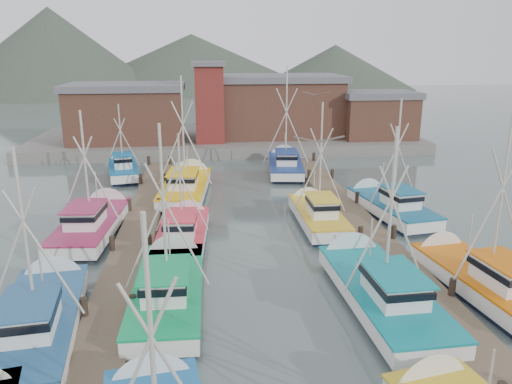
{
  "coord_description": "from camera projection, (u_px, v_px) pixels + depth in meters",
  "views": [
    {
      "loc": [
        -2.96,
        -21.14,
        11.08
      ],
      "look_at": [
        0.27,
        8.0,
        2.6
      ],
      "focal_mm": 35.0,
      "sensor_mm": 36.0,
      "label": 1
    }
  ],
  "objects": [
    {
      "name": "distant_hills",
      "position": [
        165.0,
        89.0,
        139.28
      ],
      "size": [
        175.0,
        140.0,
        42.0
      ],
      "color": "#424D40",
      "rests_on": "ground"
    },
    {
      "name": "boat_7",
      "position": [
        479.0,
        278.0,
        23.38
      ],
      "size": [
        3.89,
        9.32,
        9.59
      ],
      "rotation": [
        0.0,
        0.0,
        0.12
      ],
      "color": "#0F1934",
      "rests_on": "ground"
    },
    {
      "name": "boat_11",
      "position": [
        388.0,
        205.0,
        34.29
      ],
      "size": [
        4.03,
        9.09,
        8.73
      ],
      "rotation": [
        0.0,
        0.0,
        0.16
      ],
      "color": "#0F1934",
      "rests_on": "ground"
    },
    {
      "name": "boat_12",
      "position": [
        187.0,
        186.0,
        39.19
      ],
      "size": [
        4.14,
        10.45,
        10.12
      ],
      "rotation": [
        0.0,
        0.0,
        -0.1
      ],
      "color": "#0F1934",
      "rests_on": "ground"
    },
    {
      "name": "boat_14",
      "position": [
        123.0,
        169.0,
        44.71
      ],
      "size": [
        3.7,
        7.99,
        7.05
      ],
      "rotation": [
        0.0,
        0.0,
        0.19
      ],
      "color": "#0F1934",
      "rests_on": "ground"
    },
    {
      "name": "boat_10",
      "position": [
        94.0,
        222.0,
        30.96
      ],
      "size": [
        3.67,
        9.73,
        8.53
      ],
      "rotation": [
        0.0,
        0.0,
        -0.08
      ],
      "color": "#0F1934",
      "rests_on": "ground"
    },
    {
      "name": "boat_4",
      "position": [
        169.0,
        286.0,
        22.64
      ],
      "size": [
        3.67,
        9.49,
        9.03
      ],
      "rotation": [
        0.0,
        0.0,
        -0.02
      ],
      "color": "#0F1934",
      "rests_on": "ground"
    },
    {
      "name": "lookout_tower",
      "position": [
        209.0,
        102.0,
        53.33
      ],
      "size": [
        3.6,
        3.6,
        8.5
      ],
      "color": "maroon",
      "rests_on": "quay"
    },
    {
      "name": "dock_left",
      "position": [
        129.0,
        259.0,
        26.64
      ],
      "size": [
        2.3,
        46.0,
        1.5
      ],
      "color": "#4D3C2F",
      "rests_on": "ground"
    },
    {
      "name": "gull_near",
      "position": [
        319.0,
        140.0,
        14.91
      ],
      "size": [
        1.55,
        0.62,
        0.24
      ],
      "rotation": [
        0.0,
        0.0,
        -0.09
      ],
      "color": "gray",
      "rests_on": "ground"
    },
    {
      "name": "shed_left",
      "position": [
        127.0,
        112.0,
        54.63
      ],
      "size": [
        12.72,
        8.48,
        6.2
      ],
      "color": "#553126",
      "rests_on": "quay"
    },
    {
      "name": "gull_far",
      "position": [
        316.0,
        94.0,
        27.53
      ],
      "size": [
        1.51,
        0.66,
        0.24
      ],
      "rotation": [
        0.0,
        0.0,
        -0.54
      ],
      "color": "gray",
      "rests_on": "ground"
    },
    {
      "name": "boat_6",
      "position": [
        41.0,
        317.0,
        20.01
      ],
      "size": [
        3.96,
        9.73,
        8.59
      ],
      "rotation": [
        0.0,
        0.0,
        0.11
      ],
      "color": "#0F1934",
      "rests_on": "ground"
    },
    {
      "name": "quay",
      "position": [
        227.0,
        141.0,
        58.74
      ],
      "size": [
        44.0,
        16.0,
        1.2
      ],
      "primitive_type": "cube",
      "color": "gray",
      "rests_on": "ground"
    },
    {
      "name": "boat_9",
      "position": [
        316.0,
        214.0,
        32.47
      ],
      "size": [
        3.42,
        8.19,
        8.6
      ],
      "rotation": [
        0.0,
        0.0,
        0.0
      ],
      "color": "#0F1934",
      "rests_on": "ground"
    },
    {
      "name": "shed_right",
      "position": [
        377.0,
        114.0,
        56.77
      ],
      "size": [
        8.48,
        6.36,
        5.2
      ],
      "color": "#553126",
      "rests_on": "quay"
    },
    {
      "name": "boat_13",
      "position": [
        285.0,
        164.0,
        46.35
      ],
      "size": [
        4.13,
        9.56,
        10.45
      ],
      "rotation": [
        0.0,
        0.0,
        -0.12
      ],
      "color": "#0F1934",
      "rests_on": "ground"
    },
    {
      "name": "ground",
      "position": [
        269.0,
        292.0,
        23.57
      ],
      "size": [
        260.0,
        260.0,
        0.0
      ],
      "primitive_type": "plane",
      "color": "#546563",
      "rests_on": "ground"
    },
    {
      "name": "boat_5",
      "position": [
        377.0,
        288.0,
        22.46
      ],
      "size": [
        3.72,
        10.14,
        9.03
      ],
      "rotation": [
        0.0,
        0.0,
        0.04
      ],
      "color": "#0F1934",
      "rests_on": "ground"
    },
    {
      "name": "boat_8",
      "position": [
        184.0,
        232.0,
        29.25
      ],
      "size": [
        3.2,
        8.68,
        7.32
      ],
      "rotation": [
        0.0,
        0.0,
        -0.07
      ],
      "color": "#0F1934",
      "rests_on": "ground"
    },
    {
      "name": "dock_right",
      "position": [
        382.0,
        248.0,
        28.12
      ],
      "size": [
        2.3,
        46.0,
        1.5
      ],
      "color": "#4D3C2F",
      "rests_on": "ground"
    },
    {
      "name": "shed_center",
      "position": [
        277.0,
        105.0,
        58.24
      ],
      "size": [
        14.84,
        9.54,
        6.9
      ],
      "color": "#553126",
      "rests_on": "quay"
    }
  ]
}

